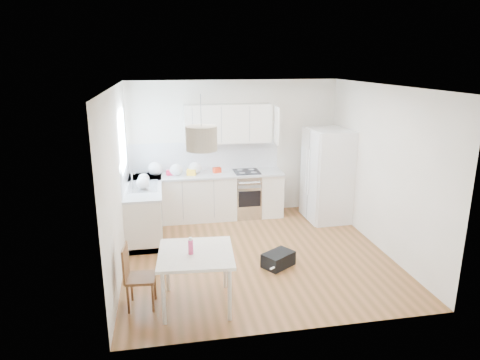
# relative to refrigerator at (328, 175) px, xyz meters

# --- Properties ---
(floor) EXTENTS (4.20, 4.20, 0.00)m
(floor) POSITION_rel_refrigerator_xyz_m (-1.73, -1.35, -0.90)
(floor) COLOR brown
(floor) RESTS_ON ground
(ceiling) EXTENTS (4.20, 4.20, 0.00)m
(ceiling) POSITION_rel_refrigerator_xyz_m (-1.73, -1.35, 1.80)
(ceiling) COLOR white
(ceiling) RESTS_ON wall_back
(wall_back) EXTENTS (4.20, 0.00, 4.20)m
(wall_back) POSITION_rel_refrigerator_xyz_m (-1.73, 0.75, 0.45)
(wall_back) COLOR silver
(wall_back) RESTS_ON floor
(wall_left) EXTENTS (0.00, 4.20, 4.20)m
(wall_left) POSITION_rel_refrigerator_xyz_m (-3.83, -1.35, 0.45)
(wall_left) COLOR silver
(wall_left) RESTS_ON floor
(wall_right) EXTENTS (0.00, 4.20, 4.20)m
(wall_right) POSITION_rel_refrigerator_xyz_m (0.37, -1.35, 0.45)
(wall_right) COLOR silver
(wall_right) RESTS_ON floor
(window_glassblock) EXTENTS (0.02, 1.00, 1.00)m
(window_glassblock) POSITION_rel_refrigerator_xyz_m (-3.82, -0.20, 0.85)
(window_glassblock) COLOR #BFE0F9
(window_glassblock) RESTS_ON wall_left
(cabinets_back) EXTENTS (3.00, 0.60, 0.88)m
(cabinets_back) POSITION_rel_refrigerator_xyz_m (-2.33, 0.45, -0.46)
(cabinets_back) COLOR silver
(cabinets_back) RESTS_ON floor
(cabinets_left) EXTENTS (0.60, 1.80, 0.88)m
(cabinets_left) POSITION_rel_refrigerator_xyz_m (-3.53, -0.15, -0.46)
(cabinets_left) COLOR silver
(cabinets_left) RESTS_ON floor
(counter_back) EXTENTS (3.02, 0.64, 0.04)m
(counter_back) POSITION_rel_refrigerator_xyz_m (-2.33, 0.45, -0.00)
(counter_back) COLOR #B6B8BB
(counter_back) RESTS_ON cabinets_back
(counter_left) EXTENTS (0.64, 1.82, 0.04)m
(counter_left) POSITION_rel_refrigerator_xyz_m (-3.53, -0.15, -0.00)
(counter_left) COLOR #B6B8BB
(counter_left) RESTS_ON cabinets_left
(backsplash_back) EXTENTS (3.00, 0.01, 0.58)m
(backsplash_back) POSITION_rel_refrigerator_xyz_m (-2.33, 0.75, 0.31)
(backsplash_back) COLOR white
(backsplash_back) RESTS_ON wall_back
(backsplash_left) EXTENTS (0.01, 1.80, 0.58)m
(backsplash_left) POSITION_rel_refrigerator_xyz_m (-3.82, -0.15, 0.31)
(backsplash_left) COLOR white
(backsplash_left) RESTS_ON wall_left
(upper_cabinets) EXTENTS (1.70, 0.32, 0.75)m
(upper_cabinets) POSITION_rel_refrigerator_xyz_m (-1.88, 0.59, 0.97)
(upper_cabinets) COLOR silver
(upper_cabinets) RESTS_ON wall_back
(range_oven) EXTENTS (0.50, 0.61, 0.88)m
(range_oven) POSITION_rel_refrigerator_xyz_m (-1.53, 0.45, -0.46)
(range_oven) COLOR #B9BBBE
(range_oven) RESTS_ON floor
(sink) EXTENTS (0.50, 0.80, 0.16)m
(sink) POSITION_rel_refrigerator_xyz_m (-3.53, -0.20, 0.01)
(sink) COLOR #B9BBBE
(sink) RESTS_ON counter_left
(refrigerator) EXTENTS (0.89, 0.93, 1.80)m
(refrigerator) POSITION_rel_refrigerator_xyz_m (0.00, 0.00, 0.00)
(refrigerator) COLOR white
(refrigerator) RESTS_ON floor
(dining_table) EXTENTS (1.01, 1.01, 0.74)m
(dining_table) POSITION_rel_refrigerator_xyz_m (-2.81, -2.68, -0.24)
(dining_table) COLOR beige
(dining_table) RESTS_ON floor
(dining_chair) EXTENTS (0.39, 0.39, 0.85)m
(dining_chair) POSITION_rel_refrigerator_xyz_m (-3.51, -2.59, -0.48)
(dining_chair) COLOR #4A2A16
(dining_chair) RESTS_ON floor
(drink_bottle) EXTENTS (0.08, 0.08, 0.22)m
(drink_bottle) POSITION_rel_refrigerator_xyz_m (-2.87, -2.71, -0.05)
(drink_bottle) COLOR #DE3D75
(drink_bottle) RESTS_ON dining_table
(gym_bag) EXTENTS (0.57, 0.52, 0.22)m
(gym_bag) POSITION_rel_refrigerator_xyz_m (-1.48, -1.83, -0.79)
(gym_bag) COLOR black
(gym_bag) RESTS_ON floor
(pendant_lamp) EXTENTS (0.38, 0.38, 0.29)m
(pendant_lamp) POSITION_rel_refrigerator_xyz_m (-2.70, -2.62, 1.28)
(pendant_lamp) COLOR tan
(pendant_lamp) RESTS_ON ceiling
(grocery_bag_a) EXTENTS (0.29, 0.25, 0.26)m
(grocery_bag_a) POSITION_rel_refrigerator_xyz_m (-3.32, 0.52, 0.15)
(grocery_bag_a) COLOR white
(grocery_bag_a) RESTS_ON counter_back
(grocery_bag_b) EXTENTS (0.25, 0.21, 0.23)m
(grocery_bag_b) POSITION_rel_refrigerator_xyz_m (-2.92, 0.43, 0.13)
(grocery_bag_b) COLOR white
(grocery_bag_b) RESTS_ON counter_back
(grocery_bag_c) EXTENTS (0.26, 0.22, 0.23)m
(grocery_bag_c) POSITION_rel_refrigerator_xyz_m (-2.55, 0.49, 0.14)
(grocery_bag_c) COLOR white
(grocery_bag_c) RESTS_ON counter_back
(grocery_bag_d) EXTENTS (0.20, 0.17, 0.18)m
(grocery_bag_d) POSITION_rel_refrigerator_xyz_m (-3.52, 0.01, 0.11)
(grocery_bag_d) COLOR white
(grocery_bag_d) RESTS_ON counter_back
(grocery_bag_e) EXTENTS (0.23, 0.19, 0.21)m
(grocery_bag_e) POSITION_rel_refrigerator_xyz_m (-3.52, -0.34, 0.12)
(grocery_bag_e) COLOR white
(grocery_bag_e) RESTS_ON counter_left
(snack_orange) EXTENTS (0.17, 0.14, 0.10)m
(snack_orange) POSITION_rel_refrigerator_xyz_m (-2.12, 0.50, 0.07)
(snack_orange) COLOR red
(snack_orange) RESTS_ON counter_back
(snack_yellow) EXTENTS (0.19, 0.15, 0.12)m
(snack_yellow) POSITION_rel_refrigerator_xyz_m (-2.63, 0.40, 0.08)
(snack_yellow) COLOR yellow
(snack_yellow) RESTS_ON counter_back
(snack_red) EXTENTS (0.16, 0.12, 0.10)m
(snack_red) POSITION_rel_refrigerator_xyz_m (-3.03, 0.48, 0.07)
(snack_red) COLOR #B51632
(snack_red) RESTS_ON counter_back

